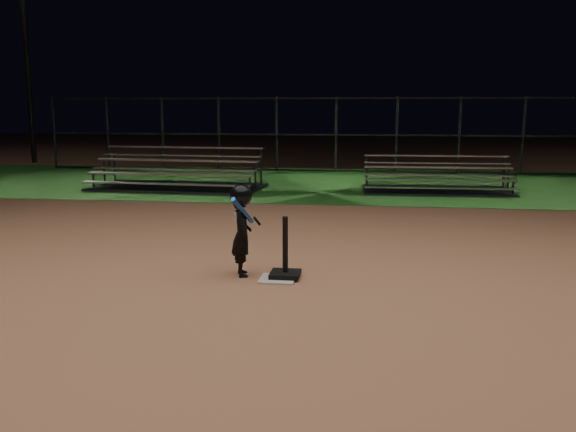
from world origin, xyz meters
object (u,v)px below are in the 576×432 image
object	(u,v)px
bleacher_left	(178,180)
child_batter	(242,227)
home_plate	(278,279)
bleacher_right	(437,185)
light_pole_left	(24,33)
batting_tee	(285,265)

from	to	relation	value
bleacher_left	child_batter	bearing A→B (deg)	-63.35
home_plate	bleacher_left	xyz separation A→B (m)	(-3.97, 8.26, 0.21)
child_batter	bleacher_right	bearing A→B (deg)	-42.08
bleacher_left	bleacher_right	xyz separation A→B (m)	(6.84, 0.28, -0.04)
bleacher_right	light_pole_left	world-z (taller)	light_pole_left
child_batter	bleacher_left	size ratio (longest dim) A/B	0.26
batting_tee	light_pole_left	world-z (taller)	light_pole_left
batting_tee	bleacher_left	distance (m)	9.12
child_batter	bleacher_right	size ratio (longest dim) A/B	0.32
home_plate	bleacher_left	world-z (taller)	bleacher_left
home_plate	batting_tee	bearing A→B (deg)	46.71
home_plate	child_batter	bearing A→B (deg)	162.84
home_plate	bleacher_right	distance (m)	9.00
batting_tee	bleacher_right	distance (m)	8.89
light_pole_left	child_batter	bearing A→B (deg)	-52.12
batting_tee	bleacher_right	world-z (taller)	bleacher_right
bleacher_right	light_pole_left	xyz separation A→B (m)	(-14.87, 6.41, 4.76)
batting_tee	bleacher_left	bearing A→B (deg)	116.42
batting_tee	light_pole_left	xyz separation A→B (m)	(-12.09, 14.85, 4.78)
home_plate	child_batter	xyz separation A→B (m)	(-0.49, 0.15, 0.63)
bleacher_left	light_pole_left	xyz separation A→B (m)	(-8.03, 6.69, 4.72)
home_plate	child_batter	distance (m)	0.81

